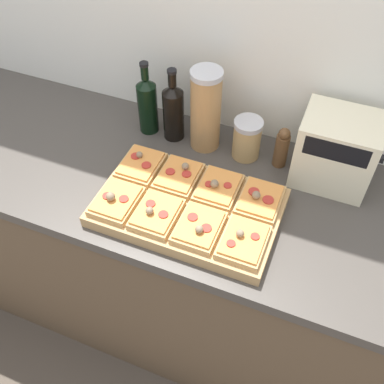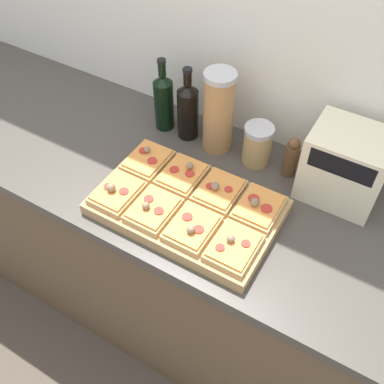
{
  "view_description": "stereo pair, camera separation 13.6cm",
  "coord_description": "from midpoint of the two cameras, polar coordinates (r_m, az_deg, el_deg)",
  "views": [
    {
      "loc": [
        0.42,
        -0.62,
        2.0
      ],
      "look_at": [
        0.08,
        0.23,
        0.99
      ],
      "focal_mm": 42.0,
      "sensor_mm": 36.0,
      "label": 1
    },
    {
      "loc": [
        0.55,
        -0.56,
        2.0
      ],
      "look_at": [
        0.08,
        0.23,
        0.99
      ],
      "focal_mm": 42.0,
      "sensor_mm": 36.0,
      "label": 2
    }
  ],
  "objects": [
    {
      "name": "ground_plane",
      "position": [
        2.14,
        -6.65,
        -22.1
      ],
      "size": [
        12.0,
        12.0,
        0.0
      ],
      "primitive_type": "plane",
      "color": "#4C4238"
    },
    {
      "name": "wall_back",
      "position": [
        1.54,
        0.92,
        18.84
      ],
      "size": [
        6.0,
        0.06,
        2.5
      ],
      "color": "silver",
      "rests_on": "ground_plane"
    },
    {
      "name": "kitchen_counter",
      "position": [
        1.85,
        -3.44,
        -8.51
      ],
      "size": [
        2.63,
        0.67,
        0.92
      ],
      "color": "brown",
      "rests_on": "ground_plane"
    },
    {
      "name": "cutting_board",
      "position": [
        1.38,
        -3.3,
        -2.14
      ],
      "size": [
        0.55,
        0.35,
        0.04
      ],
      "primitive_type": "cube",
      "color": "tan",
      "rests_on": "kitchen_counter"
    },
    {
      "name": "pizza_slice_back_left",
      "position": [
        1.47,
        -9.18,
        3.29
      ],
      "size": [
        0.12,
        0.16,
        0.05
      ],
      "color": "tan",
      "rests_on": "cutting_board"
    },
    {
      "name": "pizza_slice_back_midleft",
      "position": [
        1.42,
        -4.43,
        1.91
      ],
      "size": [
        0.12,
        0.16,
        0.05
      ],
      "color": "tan",
      "rests_on": "cutting_board"
    },
    {
      "name": "pizza_slice_back_midright",
      "position": [
        1.38,
        0.55,
        0.41
      ],
      "size": [
        0.12,
        0.16,
        0.05
      ],
      "color": "tan",
      "rests_on": "cutting_board"
    },
    {
      "name": "pizza_slice_back_right",
      "position": [
        1.36,
        5.81,
        -1.14
      ],
      "size": [
        0.12,
        0.16,
        0.05
      ],
      "color": "tan",
      "rests_on": "cutting_board"
    },
    {
      "name": "pizza_slice_front_left",
      "position": [
        1.38,
        -12.43,
        -1.21
      ],
      "size": [
        0.12,
        0.16,
        0.06
      ],
      "color": "tan",
      "rests_on": "cutting_board"
    },
    {
      "name": "pizza_slice_front_midleft",
      "position": [
        1.33,
        -7.49,
        -2.88
      ],
      "size": [
        0.12,
        0.16,
        0.05
      ],
      "color": "tan",
      "rests_on": "cutting_board"
    },
    {
      "name": "pizza_slice_front_midright",
      "position": [
        1.28,
        -2.16,
        -4.64
      ],
      "size": [
        0.12,
        0.16,
        0.05
      ],
      "color": "tan",
      "rests_on": "cutting_board"
    },
    {
      "name": "pizza_slice_front_right",
      "position": [
        1.26,
        3.47,
        -6.43
      ],
      "size": [
        0.12,
        0.16,
        0.05
      ],
      "color": "tan",
      "rests_on": "cutting_board"
    },
    {
      "name": "olive_oil_bottle",
      "position": [
        1.62,
        -8.14,
        10.91
      ],
      "size": [
        0.07,
        0.07,
        0.28
      ],
      "color": "black",
      "rests_on": "kitchen_counter"
    },
    {
      "name": "wine_bottle",
      "position": [
        1.58,
        -4.9,
        10.14
      ],
      "size": [
        0.07,
        0.07,
        0.28
      ],
      "color": "black",
      "rests_on": "kitchen_counter"
    },
    {
      "name": "grain_jar_tall",
      "position": [
        1.51,
        -0.86,
        10.25
      ],
      "size": [
        0.11,
        0.11,
        0.3
      ],
      "color": "#AD7F4C",
      "rests_on": "kitchen_counter"
    },
    {
      "name": "grain_jar_short",
      "position": [
        1.52,
        4.45,
        6.65
      ],
      "size": [
        0.1,
        0.1,
        0.15
      ],
      "color": "tan",
      "rests_on": "kitchen_counter"
    },
    {
      "name": "pepper_mill",
      "position": [
        1.5,
        8.79,
        5.49
      ],
      "size": [
        0.05,
        0.05,
        0.15
      ],
      "color": "brown",
      "rests_on": "kitchen_counter"
    },
    {
      "name": "toaster_oven",
      "position": [
        1.46,
        15.29,
        5.0
      ],
      "size": [
        0.26,
        0.19,
        0.24
      ],
      "color": "beige",
      "rests_on": "kitchen_counter"
    }
  ]
}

